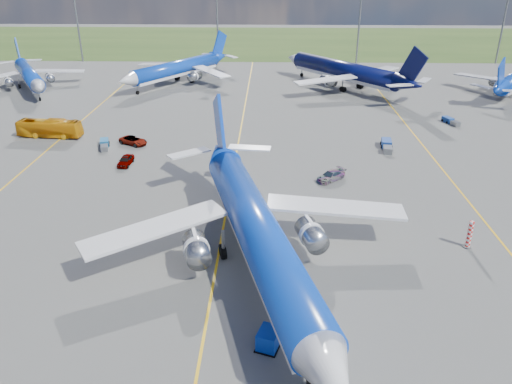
{
  "coord_description": "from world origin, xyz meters",
  "views": [
    {
      "loc": [
        5.05,
        -37.56,
        27.48
      ],
      "look_at": [
        3.67,
        12.4,
        4.0
      ],
      "focal_mm": 35.0,
      "sensor_mm": 36.0,
      "label": 1
    }
  ],
  "objects_px": {
    "warning_post": "(470,234)",
    "bg_jet_nw": "(32,89)",
    "bg_jet_n": "(342,88)",
    "baggage_tug_c": "(104,144)",
    "bg_jet_nnw": "(178,83)",
    "baggage_tug_e": "(450,121)",
    "main_airliner": "(258,269)",
    "uld_container": "(269,339)",
    "apron_bus": "(50,128)",
    "baggage_tug_w": "(387,145)",
    "service_car_c": "(331,176)",
    "service_car_a": "(126,160)",
    "service_car_b": "(133,141)"
  },
  "relations": [
    {
      "from": "main_airliner",
      "to": "baggage_tug_e",
      "type": "xyz_separation_m",
      "value": [
        34.14,
        48.35,
        0.44
      ]
    },
    {
      "from": "uld_container",
      "to": "bg_jet_nnw",
      "type": "bearing_deg",
      "value": 122.7
    },
    {
      "from": "service_car_a",
      "to": "bg_jet_n",
      "type": "bearing_deg",
      "value": 56.28
    },
    {
      "from": "apron_bus",
      "to": "service_car_b",
      "type": "xyz_separation_m",
      "value": [
        15.0,
        -3.42,
        -0.84
      ]
    },
    {
      "from": "bg_jet_nnw",
      "to": "service_car_a",
      "type": "height_order",
      "value": "bg_jet_nnw"
    },
    {
      "from": "service_car_a",
      "to": "baggage_tug_c",
      "type": "bearing_deg",
      "value": 130.03
    },
    {
      "from": "bg_jet_n",
      "to": "baggage_tug_c",
      "type": "bearing_deg",
      "value": 6.8
    },
    {
      "from": "warning_post",
      "to": "bg_jet_nnw",
      "type": "xyz_separation_m",
      "value": [
        -43.27,
        74.25,
        -1.5
      ]
    },
    {
      "from": "warning_post",
      "to": "service_car_a",
      "type": "xyz_separation_m",
      "value": [
        -41.9,
        21.77,
        -0.81
      ]
    },
    {
      "from": "service_car_c",
      "to": "baggage_tug_e",
      "type": "bearing_deg",
      "value": 94.83
    },
    {
      "from": "bg_jet_nnw",
      "to": "main_airliner",
      "type": "distance_m",
      "value": 81.92
    },
    {
      "from": "main_airliner",
      "to": "uld_container",
      "type": "distance_m",
      "value": 10.68
    },
    {
      "from": "service_car_c",
      "to": "baggage_tug_e",
      "type": "distance_m",
      "value": 36.25
    },
    {
      "from": "apron_bus",
      "to": "service_car_c",
      "type": "bearing_deg",
      "value": -105.44
    },
    {
      "from": "bg_jet_nw",
      "to": "apron_bus",
      "type": "bearing_deg",
      "value": -93.41
    },
    {
      "from": "uld_container",
      "to": "baggage_tug_c",
      "type": "relative_size",
      "value": 0.41
    },
    {
      "from": "apron_bus",
      "to": "service_car_a",
      "type": "bearing_deg",
      "value": -122.17
    },
    {
      "from": "uld_container",
      "to": "baggage_tug_c",
      "type": "bearing_deg",
      "value": 139.36
    },
    {
      "from": "service_car_a",
      "to": "warning_post",
      "type": "bearing_deg",
      "value": -23.53
    },
    {
      "from": "apron_bus",
      "to": "service_car_c",
      "type": "xyz_separation_m",
      "value": [
        45.51,
        -17.0,
        -0.85
      ]
    },
    {
      "from": "apron_bus",
      "to": "uld_container",
      "type": "bearing_deg",
      "value": -138.0
    },
    {
      "from": "bg_jet_nw",
      "to": "apron_bus",
      "type": "xyz_separation_m",
      "value": [
        18.07,
        -33.51,
        1.51
      ]
    },
    {
      "from": "warning_post",
      "to": "service_car_a",
      "type": "bearing_deg",
      "value": 152.54
    },
    {
      "from": "apron_bus",
      "to": "baggage_tug_w",
      "type": "bearing_deg",
      "value": -89.36
    },
    {
      "from": "service_car_c",
      "to": "baggage_tug_w",
      "type": "relative_size",
      "value": 0.85
    },
    {
      "from": "warning_post",
      "to": "bg_jet_nw",
      "type": "relative_size",
      "value": 0.08
    },
    {
      "from": "service_car_c",
      "to": "baggage_tug_e",
      "type": "xyz_separation_m",
      "value": [
        24.7,
        26.53,
        -0.22
      ]
    },
    {
      "from": "bg_jet_nnw",
      "to": "baggage_tug_e",
      "type": "relative_size",
      "value": 9.07
    },
    {
      "from": "bg_jet_nw",
      "to": "main_airliner",
      "type": "relative_size",
      "value": 0.78
    },
    {
      "from": "bg_jet_nw",
      "to": "baggage_tug_w",
      "type": "distance_m",
      "value": 82.91
    },
    {
      "from": "baggage_tug_e",
      "to": "uld_container",
      "type": "bearing_deg",
      "value": -137.55
    },
    {
      "from": "main_airliner",
      "to": "service_car_a",
      "type": "height_order",
      "value": "main_airliner"
    },
    {
      "from": "uld_container",
      "to": "main_airliner",
      "type": "bearing_deg",
      "value": 114.63
    },
    {
      "from": "bg_jet_n",
      "to": "service_car_a",
      "type": "distance_m",
      "value": 62.17
    },
    {
      "from": "bg_jet_nw",
      "to": "bg_jet_n",
      "type": "height_order",
      "value": "bg_jet_n"
    },
    {
      "from": "service_car_b",
      "to": "service_car_c",
      "type": "xyz_separation_m",
      "value": [
        30.52,
        -13.58,
        -0.01
      ]
    },
    {
      "from": "main_airliner",
      "to": "baggage_tug_e",
      "type": "relative_size",
      "value": 10.71
    },
    {
      "from": "service_car_c",
      "to": "apron_bus",
      "type": "bearing_deg",
      "value": -152.7
    },
    {
      "from": "bg_jet_nnw",
      "to": "service_car_b",
      "type": "distance_m",
      "value": 43.69
    },
    {
      "from": "warning_post",
      "to": "baggage_tug_c",
      "type": "xyz_separation_m",
      "value": [
        -47.34,
        29.22,
        -1.03
      ]
    },
    {
      "from": "uld_container",
      "to": "baggage_tug_e",
      "type": "relative_size",
      "value": 0.44
    },
    {
      "from": "bg_jet_n",
      "to": "main_airliner",
      "type": "xyz_separation_m",
      "value": [
        -17.97,
        -75.84,
        0.0
      ]
    },
    {
      "from": "main_airliner",
      "to": "apron_bus",
      "type": "distance_m",
      "value": 53.01
    },
    {
      "from": "warning_post",
      "to": "uld_container",
      "type": "relative_size",
      "value": 1.57
    },
    {
      "from": "apron_bus",
      "to": "baggage_tug_c",
      "type": "xyz_separation_m",
      "value": [
        10.65,
        -4.76,
        -1.04
      ]
    },
    {
      "from": "uld_container",
      "to": "service_car_a",
      "type": "relative_size",
      "value": 0.47
    },
    {
      "from": "bg_jet_nw",
      "to": "baggage_tug_w",
      "type": "bearing_deg",
      "value": -58.87
    },
    {
      "from": "apron_bus",
      "to": "service_car_b",
      "type": "relative_size",
      "value": 2.25
    },
    {
      "from": "bg_jet_nnw",
      "to": "main_airliner",
      "type": "height_order",
      "value": "main_airliner"
    },
    {
      "from": "warning_post",
      "to": "uld_container",
      "type": "xyz_separation_m",
      "value": [
        -20.8,
        -15.43,
        -0.73
      ]
    }
  ]
}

